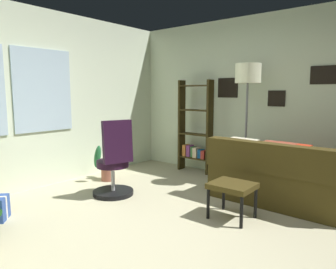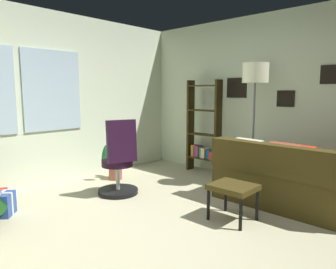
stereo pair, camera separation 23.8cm
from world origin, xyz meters
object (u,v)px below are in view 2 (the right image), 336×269
at_px(footstool, 233,190).
at_px(gift_box_blue, 1,204).
at_px(couch, 299,180).
at_px(potted_plant, 116,162).
at_px(office_chair, 119,166).
at_px(bookshelf, 204,132).
at_px(floor_lamp, 255,82).

distance_m(footstool, gift_box_blue, 2.67).
bearing_deg(gift_box_blue, couch, -40.48).
xyz_separation_m(footstool, potted_plant, (0.14, 2.28, -0.06)).
height_order(office_chair, potted_plant, office_chair).
bearing_deg(couch, bookshelf, 76.48).
relative_size(couch, gift_box_blue, 4.91).
distance_m(bookshelf, floor_lamp, 1.40).
distance_m(gift_box_blue, office_chair, 1.48).
height_order(couch, floor_lamp, floor_lamp).
distance_m(couch, gift_box_blue, 3.64).
relative_size(footstool, floor_lamp, 0.25).
distance_m(bookshelf, potted_plant, 1.61).
height_order(office_chair, bookshelf, bookshelf).
bearing_deg(floor_lamp, couch, -104.47).
height_order(office_chair, floor_lamp, floor_lamp).
distance_m(office_chair, floor_lamp, 2.28).
bearing_deg(potted_plant, gift_box_blue, -172.20).
relative_size(footstool, gift_box_blue, 1.32).
height_order(footstool, gift_box_blue, footstool).
bearing_deg(floor_lamp, potted_plant, 120.89).
height_order(floor_lamp, potted_plant, floor_lamp).
bearing_deg(couch, floor_lamp, 75.53).
bearing_deg(gift_box_blue, floor_lamp, -28.24).
bearing_deg(bookshelf, potted_plant, 150.66).
distance_m(office_chair, bookshelf, 1.84).
relative_size(office_chair, potted_plant, 1.67).
bearing_deg(office_chair, potted_plant, 55.32).
bearing_deg(office_chair, couch, -54.97).
bearing_deg(bookshelf, couch, -103.52).
xyz_separation_m(office_chair, bookshelf, (1.81, -0.09, 0.31)).
height_order(footstool, potted_plant, potted_plant).
bearing_deg(couch, gift_box_blue, 139.52).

